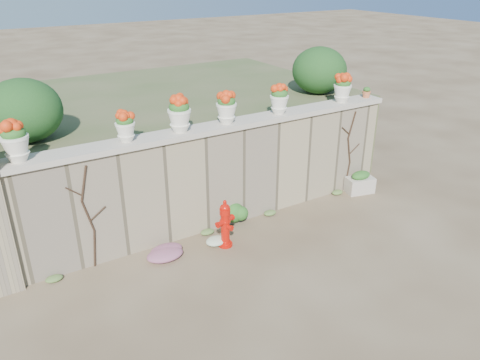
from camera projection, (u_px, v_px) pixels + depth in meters
ground at (272, 264)px, 8.29m from camera, size 80.00×80.00×0.00m
stone_wall at (221, 177)px, 9.27m from camera, size 8.00×0.40×2.00m
wall_cap at (220, 127)px, 8.84m from camera, size 8.10×0.52×0.10m
raised_fill at (159, 133)px, 11.76m from camera, size 9.00×6.00×2.00m
back_shrub_left at (24, 111)px, 8.04m from camera, size 1.30×1.30×1.10m
back_shrub_right at (319, 70)px, 11.18m from camera, size 1.30×1.30×1.10m
vine_left at (89, 216)px, 7.84m from camera, size 0.60×0.04×1.91m
vine_right at (349, 151)px, 10.64m from camera, size 0.60×0.04×1.91m
fire_hydrant at (225, 223)px, 8.65m from camera, size 0.41×0.29×0.95m
planter_box at (360, 183)px, 10.84m from camera, size 0.70×0.50×0.52m
green_shrub at (240, 211)px, 9.52m from camera, size 0.57×0.51×0.54m
magenta_clump at (171, 251)px, 8.49m from camera, size 0.83×0.56×0.22m
white_flowers at (215, 243)px, 8.75m from camera, size 0.55×0.44×0.20m
urn_pot_0 at (15, 141)px, 7.01m from camera, size 0.42×0.42×0.65m
urn_pot_1 at (125, 127)px, 7.84m from camera, size 0.34×0.34×0.53m
urn_pot_2 at (179, 114)px, 8.29m from camera, size 0.42×0.42×0.66m
urn_pot_3 at (226, 108)px, 8.76m from camera, size 0.39×0.39×0.61m
urn_pot_4 at (279, 99)px, 9.34m from camera, size 0.38×0.38×0.59m
urn_pot_5 at (343, 88)px, 10.14m from camera, size 0.39×0.39×0.61m
terracotta_pot at (366, 93)px, 10.58m from camera, size 0.19×0.19×0.23m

